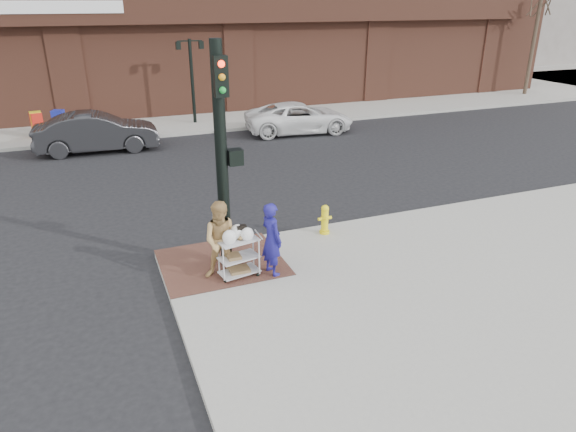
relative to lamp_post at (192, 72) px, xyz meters
name	(u,v)px	position (x,y,z in m)	size (l,w,h in m)	color
ground	(258,281)	(-2.00, -16.00, -2.62)	(220.00, 220.00, 0.00)	black
sidewalk_far	(278,74)	(10.50, 16.00, -2.54)	(65.00, 36.00, 0.15)	gray
brick_curb_ramp	(222,262)	(-2.60, -15.10, -2.46)	(2.80, 2.40, 0.01)	#4D2A24
lamp_post	(192,72)	(0.00, 0.00, 0.00)	(1.32, 0.22, 4.00)	black
traffic_signal_pole	(223,153)	(-2.48, -15.23, 0.21)	(0.61, 0.51, 5.00)	black
woman_blue	(272,239)	(-1.67, -16.01, -1.62)	(0.62, 0.41, 1.69)	navy
pedestrian_tan	(223,241)	(-2.71, -15.79, -1.58)	(0.87, 0.67, 1.78)	tan
sedan_dark	(97,132)	(-4.77, -3.34, -1.81)	(1.71, 4.90, 1.62)	#232325
minivan_white	(299,118)	(4.29, -3.36, -1.91)	(2.35, 5.10, 1.42)	white
utility_cart	(239,254)	(-2.39, -15.86, -1.92)	(0.94, 0.64, 1.20)	#B3B3B9
fire_hydrant	(325,219)	(0.35, -14.50, -2.06)	(0.38, 0.26, 0.80)	yellow
newsbox_red	(37,125)	(-7.16, -0.45, -1.92)	(0.46, 0.42, 1.10)	red
newsbox_yellow	(37,124)	(-7.17, -0.37, -1.90)	(0.47, 0.43, 1.13)	gold
newsbox_blue	(59,122)	(-6.25, -0.31, -1.91)	(0.47, 0.43, 1.12)	#162195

